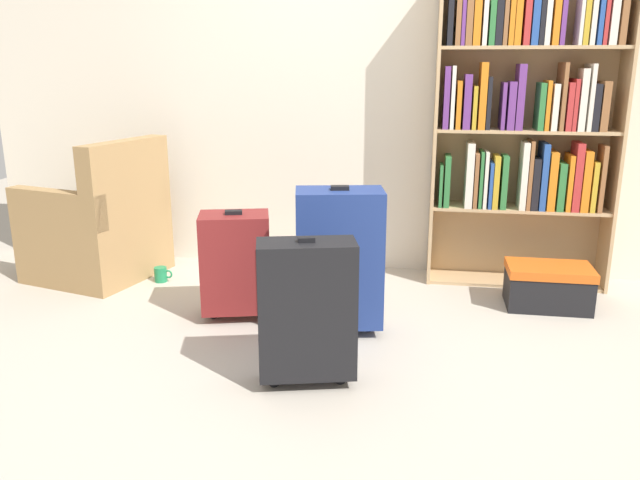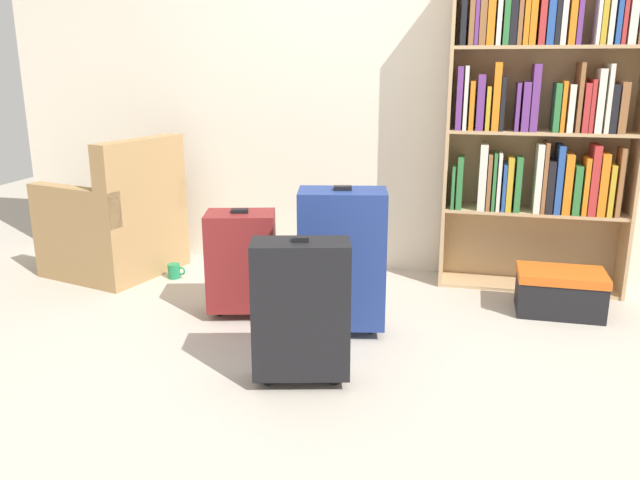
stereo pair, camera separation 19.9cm
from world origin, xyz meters
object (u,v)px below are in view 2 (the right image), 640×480
object	(u,v)px
armchair	(117,225)
storage_box	(560,291)
suitcase_navy_blue	(342,258)
suitcase_dark_red	(241,261)
mug	(174,271)
bookshelf	(542,116)
suitcase_black	(301,309)

from	to	relation	value
armchair	storage_box	xyz separation A→B (m)	(2.79, -0.11, -0.19)
suitcase_navy_blue	suitcase_dark_red	world-z (taller)	suitcase_navy_blue
armchair	suitcase_dark_red	xyz separation A→B (m)	(1.07, -0.55, -0.00)
mug	bookshelf	bearing A→B (deg)	9.33
suitcase_black	suitcase_dark_red	size ratio (longest dim) A/B	1.10
armchair	suitcase_navy_blue	xyz separation A→B (m)	(1.65, -0.65, 0.08)
armchair	suitcase_black	bearing A→B (deg)	-37.74
storage_box	suitcase_black	bearing A→B (deg)	-136.89
storage_box	suitcase_black	size ratio (longest dim) A/B	0.71
bookshelf	suitcase_dark_red	bearing A→B (deg)	-151.60
storage_box	suitcase_dark_red	distance (m)	1.78
armchair	suitcase_navy_blue	size ratio (longest dim) A/B	1.17
bookshelf	suitcase_black	xyz separation A→B (m)	(-1.06, -1.54, -0.71)
mug	suitcase_navy_blue	bearing A→B (deg)	-25.66
armchair	mug	bearing A→B (deg)	-7.78
mug	suitcase_black	bearing A→B (deg)	-45.14
bookshelf	suitcase_black	size ratio (longest dim) A/B	2.87
armchair	storage_box	size ratio (longest dim) A/B	1.92
storage_box	suitcase_navy_blue	distance (m)	1.28
suitcase_black	bookshelf	bearing A→B (deg)	55.52
bookshelf	mug	size ratio (longest dim) A/B	15.88
mug	suitcase_navy_blue	size ratio (longest dim) A/B	0.16
bookshelf	armchair	world-z (taller)	bookshelf
armchair	suitcase_black	size ratio (longest dim) A/B	1.36
storage_box	suitcase_navy_blue	bearing A→B (deg)	-154.79
suitcase_dark_red	suitcase_black	bearing A→B (deg)	-52.91
bookshelf	suitcase_navy_blue	size ratio (longest dim) A/B	2.47
mug	storage_box	world-z (taller)	storage_box
mug	suitcase_black	world-z (taller)	suitcase_black
suitcase_black	suitcase_navy_blue	bearing A→B (deg)	84.10
suitcase_dark_red	armchair	bearing A→B (deg)	153.06
storage_box	suitcase_dark_red	bearing A→B (deg)	-165.90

